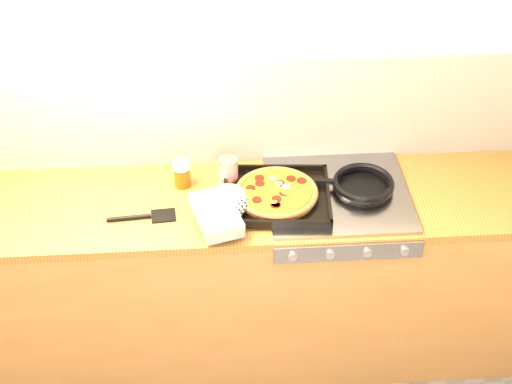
{
  "coord_description": "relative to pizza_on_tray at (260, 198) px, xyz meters",
  "views": [
    {
      "loc": [
        -0.08,
        -1.5,
        2.95
      ],
      "look_at": [
        0.1,
        1.08,
        0.95
      ],
      "focal_mm": 55.0,
      "sensor_mm": 36.0,
      "label": 1
    }
  ],
  "objects": [
    {
      "name": "frying_pan",
      "position": [
        0.44,
        0.07,
        -0.01
      ],
      "size": [
        0.45,
        0.3,
        0.04
      ],
      "color": "black",
      "rests_on": "stovetop"
    },
    {
      "name": "wooden_spoon",
      "position": [
        0.13,
        0.22,
        -0.04
      ],
      "size": [
        0.3,
        0.05,
        0.02
      ],
      "color": "#AD7849",
      "rests_on": "counter_run"
    },
    {
      "name": "pizza_on_tray",
      "position": [
        0.0,
        0.0,
        0.0
      ],
      "size": [
        0.6,
        0.5,
        0.08
      ],
      "color": "black",
      "rests_on": "stovetop"
    },
    {
      "name": "juice_glass",
      "position": [
        -0.32,
        0.17,
        0.02
      ],
      "size": [
        0.1,
        0.1,
        0.12
      ],
      "color": "#C4400B",
      "rests_on": "counter_run"
    },
    {
      "name": "stovetop",
      "position": [
        0.34,
        0.06,
        -0.04
      ],
      "size": [
        0.6,
        0.56,
        0.02
      ],
      "primitive_type": "cube",
      "color": "gray",
      "rests_on": "counter_run"
    },
    {
      "name": "counter_run",
      "position": [
        -0.11,
        0.06,
        -0.5
      ],
      "size": [
        3.2,
        0.62,
        0.9
      ],
      "color": "#8D5E36",
      "rests_on": "ground"
    },
    {
      "name": "black_spatula",
      "position": [
        -0.48,
        -0.04,
        -0.04
      ],
      "size": [
        0.28,
        0.09,
        0.02
      ],
      "color": "black",
      "rests_on": "counter_run"
    },
    {
      "name": "tomato_can",
      "position": [
        -0.12,
        0.18,
        0.01
      ],
      "size": [
        0.09,
        0.09,
        0.12
      ],
      "color": "maroon",
      "rests_on": "counter_run"
    },
    {
      "name": "room_shell",
      "position": [
        -0.11,
        0.35,
        0.2
      ],
      "size": [
        3.2,
        3.2,
        3.2
      ],
      "color": "white",
      "rests_on": "ground"
    }
  ]
}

